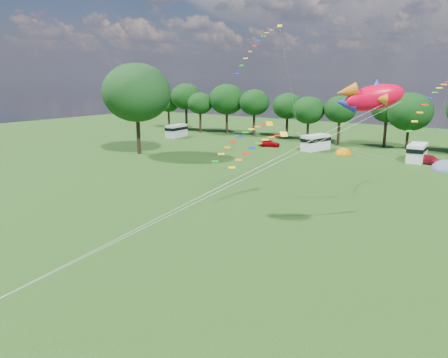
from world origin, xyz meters
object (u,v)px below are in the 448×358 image
Objects in this scene: tent_greyblue at (445,170)px; car_c at (430,160)px; campervan_b at (316,142)px; car_a at (269,143)px; fish_kite at (369,97)px; big_tree at (137,93)px; campervan_a at (176,130)px; tent_orange at (343,155)px; campervan_c at (417,152)px.

car_c is at bearing 127.20° from tent_greyblue.
campervan_b is at bearing 165.82° from tent_greyblue.
car_a is 24.65m from car_c.
fish_kite is (2.71, -36.09, 9.52)m from car_c.
big_tree is at bearing 136.32° from car_c.
tent_greyblue is at bearing -120.74° from car_c.
car_a is 0.66× the size of campervan_b.
fish_kite is at bearing -133.92° from campervan_a.
campervan_a is 28.15m from campervan_b.
tent_orange is 0.67× the size of fish_kite.
campervan_a is 0.93× the size of campervan_b.
big_tree is 31.81m from tent_orange.
campervan_c reaches higher than campervan_a.
car_a is 0.70× the size of campervan_c.
fish_kite is at bearing -25.83° from big_tree.
car_a is 46.65m from fish_kite.
campervan_b is at bearing 83.78° from campervan_c.
fish_kite is at bearing -68.12° from tent_orange.
campervan_b is (7.67, 1.20, 0.72)m from car_a.
big_tree is 3.37× the size of car_c.
big_tree is 4.81× the size of tent_orange.
campervan_b is at bearing 164.58° from tent_orange.
campervan_b reaches higher than tent_greyblue.
tent_greyblue is at bearing -138.82° from campervan_c.
tent_greyblue reaches higher than tent_orange.
big_tree is at bearing 112.85° from campervan_c.
tent_orange is at bearing 110.77° from car_c.
campervan_a is at bearing 69.87° from car_a.
car_c is 0.79× the size of campervan_a.
fish_kite is (4.57, -37.16, 8.82)m from campervan_c.
car_a is at bearing 110.96° from car_c.
campervan_c reaches higher than tent_orange.
campervan_b is 1.93× the size of tent_orange.
car_a is 1.28× the size of tent_orange.
car_a is at bearing 179.07° from tent_orange.
tent_orange is 14.78m from tent_greyblue.
big_tree is 3.43× the size of tent_greyblue.
fish_kite is (0.25, -32.85, 10.09)m from tent_greyblue.
fish_kite reaches higher than car_c.
tent_greyblue is at bearing -101.00° from campervan_a.
car_c is 11.91m from tent_orange.
car_a is 0.90× the size of car_c.
campervan_b reaches higher than campervan_c.
tent_orange is (25.31, 17.04, -9.00)m from big_tree.
big_tree reaches higher than campervan_c.
tent_greyblue is at bearing -117.78° from car_a.
tent_orange is (12.75, -0.21, -0.57)m from car_a.
campervan_b is at bearing 42.36° from big_tree.
tent_orange is (5.09, -1.40, -1.29)m from campervan_b.
tent_orange is at bearing 33.95° from big_tree.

